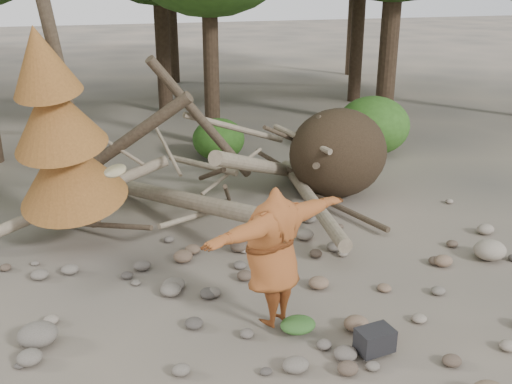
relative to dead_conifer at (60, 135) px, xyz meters
name	(u,v)px	position (x,y,z in m)	size (l,w,h in m)	color
ground	(304,314)	(3.12, -3.37, -2.11)	(120.00, 120.00, 0.00)	#514C44
deadfall_pile	(315,158)	(5.13, 0.87, -1.16)	(8.55, 5.24, 3.30)	#332619
dead_conifer	(60,135)	(0.00, 0.00, 0.00)	(2.06, 2.16, 4.35)	#4C3F30
bush_mid	(219,139)	(3.92, 4.43, -1.55)	(1.40, 1.40, 1.12)	#2B5919
bush_right	(373,125)	(8.12, 3.63, -1.31)	(2.00, 2.00, 1.60)	#356920
frisbee_thrower	(273,257)	(2.57, -3.50, -1.03)	(3.38, 1.58, 2.45)	brown
backpack	(375,344)	(3.60, -4.53, -1.96)	(0.47, 0.31, 0.31)	black
cloth_green	(298,328)	(2.84, -3.79, -2.02)	(0.50, 0.41, 0.19)	#2F5A24
cloth_orange	(383,334)	(3.89, -4.26, -2.05)	(0.33, 0.27, 0.12)	#AA521D
boulder_mid_right	(490,250)	(6.86, -2.77, -1.94)	(0.57, 0.51, 0.34)	gray
boulder_mid_left	(38,335)	(-0.53, -2.93, -1.95)	(0.52, 0.47, 0.31)	#665F56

